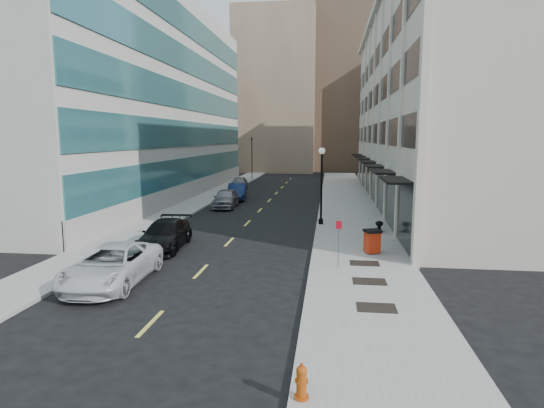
% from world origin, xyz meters
% --- Properties ---
extents(ground, '(160.00, 160.00, 0.00)m').
position_xyz_m(ground, '(0.00, 0.00, 0.00)').
color(ground, black).
rests_on(ground, ground).
extents(sidewalk_right, '(5.00, 80.00, 0.15)m').
position_xyz_m(sidewalk_right, '(7.50, 20.00, 0.07)').
color(sidewalk_right, gray).
rests_on(sidewalk_right, ground).
extents(sidewalk_left, '(3.00, 80.00, 0.15)m').
position_xyz_m(sidewalk_left, '(-6.50, 20.00, 0.07)').
color(sidewalk_left, gray).
rests_on(sidewalk_left, ground).
extents(building_right, '(15.30, 46.50, 18.25)m').
position_xyz_m(building_right, '(16.94, 26.99, 8.99)').
color(building_right, beige).
rests_on(building_right, ground).
extents(building_left, '(16.14, 46.00, 20.00)m').
position_xyz_m(building_left, '(-15.95, 27.00, 9.99)').
color(building_left, beige).
rests_on(building_left, ground).
extents(skyline_tan_near, '(14.00, 18.00, 28.00)m').
position_xyz_m(skyline_tan_near, '(-4.00, 68.00, 14.00)').
color(skyline_tan_near, '#9A8064').
rests_on(skyline_tan_near, ground).
extents(skyline_brown, '(12.00, 16.00, 34.00)m').
position_xyz_m(skyline_brown, '(8.00, 72.00, 17.00)').
color(skyline_brown, brown).
rests_on(skyline_brown, ground).
extents(skyline_tan_far, '(12.00, 14.00, 22.00)m').
position_xyz_m(skyline_tan_far, '(-14.00, 78.00, 11.00)').
color(skyline_tan_far, '#9A8064').
rests_on(skyline_tan_far, ground).
extents(skyline_stone, '(10.00, 14.00, 20.00)m').
position_xyz_m(skyline_stone, '(18.00, 66.00, 10.00)').
color(skyline_stone, beige).
rests_on(skyline_stone, ground).
extents(grate_near, '(1.40, 1.00, 0.01)m').
position_xyz_m(grate_near, '(7.60, -2.00, 0.15)').
color(grate_near, black).
rests_on(grate_near, sidewalk_right).
extents(grate_mid, '(1.40, 1.00, 0.01)m').
position_xyz_m(grate_mid, '(7.60, 1.00, 0.15)').
color(grate_mid, black).
rests_on(grate_mid, sidewalk_right).
extents(grate_far, '(1.40, 1.00, 0.01)m').
position_xyz_m(grate_far, '(7.60, 3.80, 0.15)').
color(grate_far, black).
rests_on(grate_far, sidewalk_right).
extents(road_centerline, '(0.15, 68.20, 0.01)m').
position_xyz_m(road_centerline, '(0.00, 17.00, 0.01)').
color(road_centerline, '#D8CC4C').
rests_on(road_centerline, ground).
extents(traffic_signal, '(0.66, 0.66, 6.98)m').
position_xyz_m(traffic_signal, '(-5.50, 48.00, 5.72)').
color(traffic_signal, black).
rests_on(traffic_signal, ground).
extents(car_white_van, '(2.89, 5.96, 1.63)m').
position_xyz_m(car_white_van, '(-3.20, -0.22, 0.82)').
color(car_white_van, silver).
rests_on(car_white_van, ground).
extents(car_black_pickup, '(2.58, 5.53, 1.56)m').
position_xyz_m(car_black_pickup, '(-3.20, 6.00, 0.78)').
color(car_black_pickup, black).
rests_on(car_black_pickup, ground).
extents(car_silver_sedan, '(2.21, 4.93, 1.64)m').
position_xyz_m(car_silver_sedan, '(-3.20, 21.00, 0.82)').
color(car_silver_sedan, gray).
rests_on(car_silver_sedan, ground).
extents(car_blue_sedan, '(2.34, 5.07, 1.61)m').
position_xyz_m(car_blue_sedan, '(-3.26, 26.21, 0.80)').
color(car_blue_sedan, '#132247').
rests_on(car_blue_sedan, ground).
extents(car_grey_sedan, '(2.19, 4.58, 1.51)m').
position_xyz_m(car_grey_sedan, '(-4.80, 35.00, 0.75)').
color(car_grey_sedan, slate).
rests_on(car_grey_sedan, ground).
extents(fire_hydrant, '(0.35, 0.35, 0.86)m').
position_xyz_m(fire_hydrant, '(5.30, -8.00, 0.57)').
color(fire_hydrant, '#B9470D').
rests_on(fire_hydrant, sidewalk_right).
extents(trash_bin, '(0.97, 0.97, 1.25)m').
position_xyz_m(trash_bin, '(8.12, 5.84, 0.82)').
color(trash_bin, red).
rests_on(trash_bin, sidewalk_right).
extents(lamppost, '(0.45, 0.45, 5.44)m').
position_xyz_m(lamppost, '(5.30, 13.62, 3.34)').
color(lamppost, black).
rests_on(lamppost, sidewalk_right).
extents(sign_post, '(0.27, 0.13, 2.36)m').
position_xyz_m(sign_post, '(6.32, 2.99, 1.67)').
color(sign_post, slate).
rests_on(sign_post, sidewalk_right).
extents(urn_planter, '(0.50, 0.50, 0.69)m').
position_xyz_m(urn_planter, '(9.08, 11.52, 0.57)').
color(urn_planter, black).
rests_on(urn_planter, sidewalk_right).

